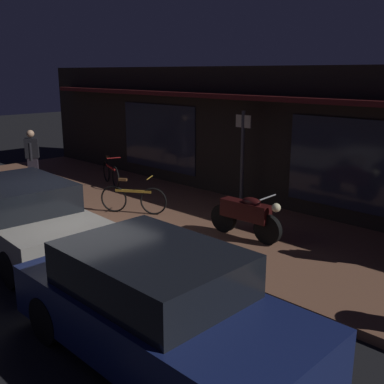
# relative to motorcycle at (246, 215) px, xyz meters

# --- Properties ---
(ground_plane) EXTENTS (60.00, 60.00, 0.00)m
(ground_plane) POSITION_rel_motorcycle_xyz_m (-2.07, -2.71, -0.65)
(ground_plane) COLOR black
(sidewalk_slab) EXTENTS (18.00, 4.00, 0.15)m
(sidewalk_slab) POSITION_rel_motorcycle_xyz_m (-2.07, 0.29, -0.57)
(sidewalk_slab) COLOR brown
(sidewalk_slab) RESTS_ON ground_plane
(storefront_building) EXTENTS (18.00, 3.30, 3.60)m
(storefront_building) POSITION_rel_motorcycle_xyz_m (-2.07, 3.68, 1.16)
(storefront_building) COLOR black
(storefront_building) RESTS_ON ground_plane
(motorcycle) EXTENTS (1.70, 0.55, 0.97)m
(motorcycle) POSITION_rel_motorcycle_xyz_m (0.00, 0.00, 0.00)
(motorcycle) COLOR black
(motorcycle) RESTS_ON sidewalk_slab
(bicycle_parked) EXTENTS (1.57, 0.65, 0.91)m
(bicycle_parked) POSITION_rel_motorcycle_xyz_m (-5.71, 0.75, -0.14)
(bicycle_parked) COLOR black
(bicycle_parked) RESTS_ON sidewalk_slab
(bicycle_extra) EXTENTS (1.43, 0.92, 0.91)m
(bicycle_extra) POSITION_rel_motorcycle_xyz_m (-2.99, -0.56, -0.14)
(bicycle_extra) COLOR black
(bicycle_extra) RESTS_ON sidewalk_slab
(person_photographer) EXTENTS (0.55, 0.44, 1.67)m
(person_photographer) POSITION_rel_motorcycle_xyz_m (-7.28, -0.90, 0.38)
(person_photographer) COLOR #28232D
(person_photographer) RESTS_ON sidewalk_slab
(sign_post) EXTENTS (0.44, 0.09, 2.40)m
(sign_post) POSITION_rel_motorcycle_xyz_m (-1.48, 1.69, 0.86)
(sign_post) COLOR #47474C
(sign_post) RESTS_ON sidewalk_slab
(parked_car_far) EXTENTS (4.20, 2.00, 1.42)m
(parked_car_far) POSITION_rel_motorcycle_xyz_m (-2.88, -3.36, 0.06)
(parked_car_far) COLOR black
(parked_car_far) RESTS_ON ground_plane
(parked_car_across) EXTENTS (4.10, 1.78, 1.42)m
(parked_car_across) POSITION_rel_motorcycle_xyz_m (1.65, -3.83, 0.06)
(parked_car_across) COLOR black
(parked_car_across) RESTS_ON ground_plane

